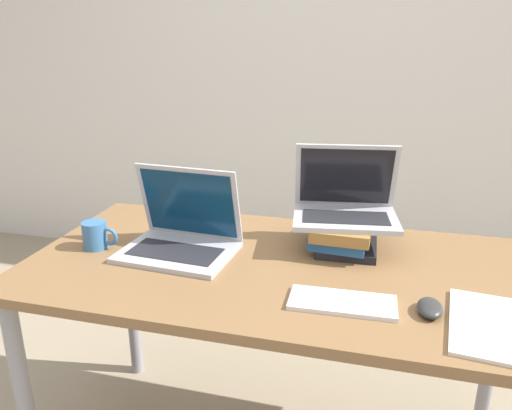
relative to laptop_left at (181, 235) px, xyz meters
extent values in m
cube|color=silver|center=(0.32, 1.56, 0.54)|extent=(8.00, 0.05, 2.70)
cube|color=brown|center=(0.32, -0.02, -0.07)|extent=(1.52, 0.78, 0.03)
cylinder|color=gray|center=(-0.38, -0.34, -0.45)|extent=(0.05, 0.05, 0.73)
cylinder|color=gray|center=(-0.38, 0.31, -0.45)|extent=(0.05, 0.05, 0.73)
cylinder|color=gray|center=(1.02, 0.31, -0.45)|extent=(0.05, 0.05, 0.73)
cube|color=#B2B2B7|center=(0.00, -0.03, -0.04)|extent=(0.36, 0.28, 0.02)
cube|color=#232328|center=(0.00, -0.05, -0.04)|extent=(0.29, 0.15, 0.00)
cube|color=#B2B2B7|center=(0.00, 0.07, 0.09)|extent=(0.34, 0.09, 0.25)
cube|color=#0A2D4C|center=(0.00, 0.06, 0.09)|extent=(0.31, 0.08, 0.22)
cube|color=black|center=(0.50, 0.14, -0.04)|extent=(0.19, 0.21, 0.02)
cube|color=#235693|center=(0.48, 0.15, -0.01)|extent=(0.19, 0.23, 0.03)
cube|color=olive|center=(0.49, 0.14, 0.02)|extent=(0.19, 0.25, 0.04)
cube|color=#B2B2B7|center=(0.49, 0.15, 0.05)|extent=(0.35, 0.27, 0.02)
cube|color=#232328|center=(0.50, 0.14, 0.06)|extent=(0.28, 0.16, 0.00)
cube|color=#B2B2B7|center=(0.48, 0.23, 0.17)|extent=(0.33, 0.12, 0.22)
cube|color=black|center=(0.48, 0.22, 0.16)|extent=(0.30, 0.10, 0.19)
cube|color=white|center=(0.52, -0.21, -0.05)|extent=(0.27, 0.13, 0.01)
cube|color=silver|center=(0.52, -0.21, -0.04)|extent=(0.25, 0.10, 0.00)
ellipsoid|color=#2D2D2D|center=(0.74, -0.19, -0.04)|extent=(0.06, 0.10, 0.03)
cube|color=white|center=(0.89, -0.23, -0.05)|extent=(0.26, 0.32, 0.01)
cylinder|color=teal|center=(-0.28, -0.05, -0.01)|extent=(0.08, 0.08, 0.09)
torus|color=teal|center=(-0.23, -0.05, -0.01)|extent=(0.06, 0.01, 0.06)
camera|label=1|loc=(0.59, -1.34, 0.60)|focal=35.00mm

